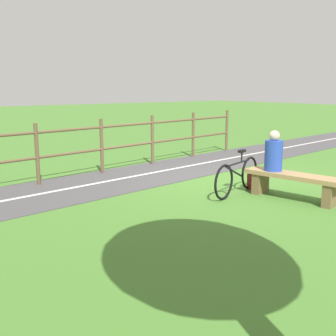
{
  "coord_description": "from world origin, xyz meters",
  "views": [
    {
      "loc": [
        -6.27,
        6.56,
        2.01
      ],
      "look_at": [
        -1.47,
        2.75,
        0.82
      ],
      "focal_mm": 44.65,
      "sensor_mm": 36.0,
      "label": 1
    }
  ],
  "objects_px": {
    "bench": "(294,182)",
    "person_seated": "(274,154)",
    "backpack": "(256,179)",
    "bicycle": "(237,176)"
  },
  "relations": [
    {
      "from": "bench",
      "to": "bicycle",
      "type": "xyz_separation_m",
      "value": [
        0.91,
        0.5,
        0.02
      ]
    },
    {
      "from": "backpack",
      "to": "person_seated",
      "type": "bearing_deg",
      "value": 166.14
    },
    {
      "from": "bench",
      "to": "backpack",
      "type": "xyz_separation_m",
      "value": [
        0.91,
        -0.05,
        -0.12
      ]
    },
    {
      "from": "bench",
      "to": "backpack",
      "type": "relative_size",
      "value": 4.34
    },
    {
      "from": "person_seated",
      "to": "backpack",
      "type": "distance_m",
      "value": 0.77
    },
    {
      "from": "person_seated",
      "to": "bicycle",
      "type": "distance_m",
      "value": 0.79
    },
    {
      "from": "person_seated",
      "to": "bicycle",
      "type": "height_order",
      "value": "person_seated"
    },
    {
      "from": "bench",
      "to": "person_seated",
      "type": "height_order",
      "value": "person_seated"
    },
    {
      "from": "bench",
      "to": "bicycle",
      "type": "height_order",
      "value": "bicycle"
    },
    {
      "from": "bench",
      "to": "backpack",
      "type": "distance_m",
      "value": 0.92
    }
  ]
}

